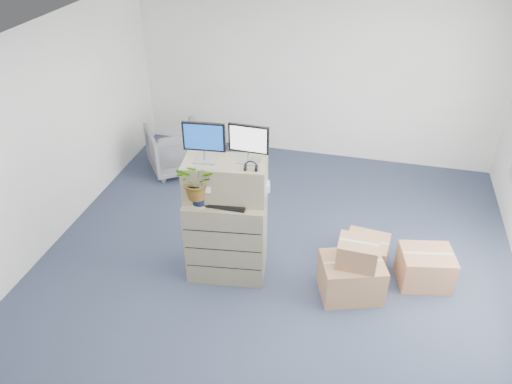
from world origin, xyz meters
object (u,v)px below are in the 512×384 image
(filing_cabinet_lower, at_px, (227,236))
(water_bottle, at_px, (236,188))
(monitor_left, at_px, (204,140))
(keyboard, at_px, (226,204))
(monitor_right, at_px, (249,142))
(office_chair, at_px, (175,147))
(potted_plant, at_px, (198,185))

(filing_cabinet_lower, distance_m, water_bottle, 0.69)
(monitor_left, height_order, keyboard, monitor_left)
(monitor_right, bearing_deg, monitor_left, -166.63)
(filing_cabinet_lower, distance_m, keyboard, 0.57)
(filing_cabinet_lower, relative_size, monitor_left, 2.30)
(monitor_right, bearing_deg, keyboard, -129.58)
(monitor_right, xyz_separation_m, office_chair, (-1.81, 2.11, -1.38))
(keyboard, bearing_deg, monitor_right, 48.61)
(monitor_left, distance_m, potted_plant, 0.50)
(monitor_left, relative_size, water_bottle, 1.73)
(filing_cabinet_lower, distance_m, office_chair, 2.72)
(water_bottle, xyz_separation_m, office_chair, (-1.67, 2.16, -0.80))
(potted_plant, bearing_deg, filing_cabinet_lower, 32.61)
(office_chair, bearing_deg, filing_cabinet_lower, 89.16)
(monitor_left, bearing_deg, water_bottle, 0.99)
(keyboard, distance_m, potted_plant, 0.39)
(monitor_right, relative_size, potted_plant, 0.88)
(filing_cabinet_lower, xyz_separation_m, keyboard, (0.05, -0.12, 0.55))
(water_bottle, height_order, office_chair, water_bottle)
(water_bottle, distance_m, office_chair, 2.85)
(filing_cabinet_lower, bearing_deg, keyboard, -75.28)
(filing_cabinet_lower, relative_size, keyboard, 2.30)
(filing_cabinet_lower, xyz_separation_m, water_bottle, (0.11, 0.06, 0.68))
(monitor_right, relative_size, keyboard, 0.96)
(filing_cabinet_lower, height_order, water_bottle, water_bottle)
(filing_cabinet_lower, height_order, keyboard, keyboard)
(potted_plant, bearing_deg, keyboard, 8.40)
(potted_plant, bearing_deg, office_chair, 118.71)
(office_chair, bearing_deg, monitor_right, 94.76)
(water_bottle, distance_m, potted_plant, 0.44)
(water_bottle, bearing_deg, potted_plant, -148.74)
(filing_cabinet_lower, bearing_deg, potted_plant, -155.01)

